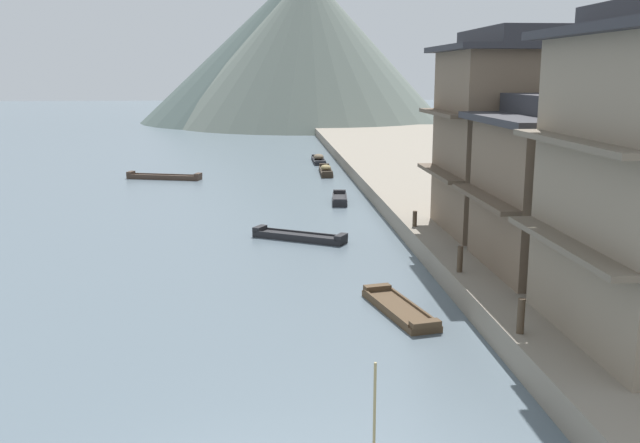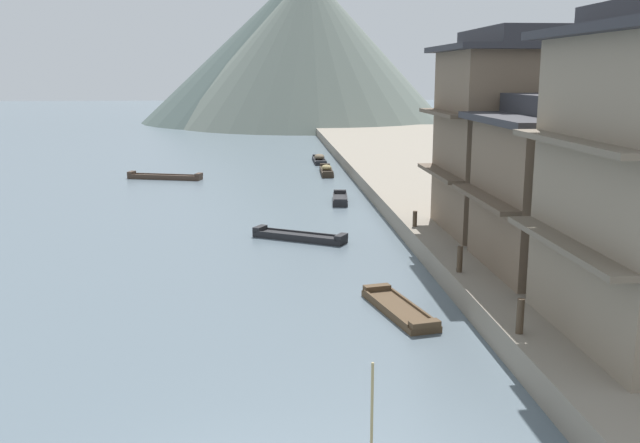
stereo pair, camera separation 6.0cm
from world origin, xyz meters
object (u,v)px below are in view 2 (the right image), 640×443
(boat_moored_second, at_px, (319,159))
(boat_midriver_drifting, at_px, (340,199))
(boat_midriver_upstream, at_px, (165,177))
(mooring_post_dock_far, at_px, (415,219))
(boat_moored_far, at_px, (326,171))
(house_waterfront_tall, at_px, (510,134))
(boat_moored_nearest, at_px, (399,309))
(house_waterfront_second, at_px, (574,186))
(boat_moored_third, at_px, (299,237))
(mooring_post_dock_mid, at_px, (460,259))
(mooring_post_dock_near, at_px, (520,316))

(boat_moored_second, bearing_deg, boat_midriver_drifting, -90.62)
(boat_midriver_upstream, distance_m, mooring_post_dock_far, 26.18)
(boat_moored_far, distance_m, house_waterfront_tall, 26.06)
(boat_moored_nearest, height_order, mooring_post_dock_far, mooring_post_dock_far)
(boat_midriver_upstream, distance_m, house_waterfront_second, 34.79)
(boat_midriver_drifting, bearing_deg, boat_moored_second, 89.38)
(boat_moored_third, height_order, mooring_post_dock_mid, mooring_post_dock_mid)
(boat_moored_second, bearing_deg, boat_midriver_upstream, -142.44)
(boat_moored_nearest, distance_m, boat_moored_far, 33.13)
(boat_moored_second, distance_m, boat_midriver_upstream, 15.54)
(boat_moored_third, relative_size, mooring_post_dock_mid, 4.83)
(mooring_post_dock_near, bearing_deg, mooring_post_dock_far, 90.00)
(boat_moored_second, relative_size, mooring_post_dock_near, 5.31)
(boat_moored_third, relative_size, mooring_post_dock_far, 6.29)
(boat_moored_third, bearing_deg, boat_moored_far, 81.91)
(boat_midriver_upstream, distance_m, mooring_post_dock_mid, 32.82)
(boat_moored_third, distance_m, mooring_post_dock_mid, 10.52)
(boat_midriver_upstream, bearing_deg, house_waterfront_tall, -51.43)
(boat_moored_nearest, xyz_separation_m, house_waterfront_tall, (6.34, 8.25, 5.05))
(boat_moored_nearest, relative_size, mooring_post_dock_far, 6.09)
(boat_moored_second, relative_size, boat_midriver_upstream, 0.90)
(boat_moored_nearest, distance_m, boat_midriver_upstream, 33.34)
(boat_midriver_drifting, distance_m, boat_midriver_upstream, 16.07)
(boat_midriver_drifting, bearing_deg, mooring_post_dock_near, -84.81)
(mooring_post_dock_near, bearing_deg, boat_midriver_drifting, 95.19)
(boat_midriver_upstream, height_order, mooring_post_dock_near, mooring_post_dock_near)
(boat_moored_second, height_order, house_waterfront_second, house_waterfront_second)
(boat_moored_far, distance_m, mooring_post_dock_far, 23.97)
(house_waterfront_second, bearing_deg, boat_moored_far, 101.04)
(boat_midriver_upstream, relative_size, mooring_post_dock_far, 8.04)
(boat_midriver_upstream, bearing_deg, boat_moored_third, -65.93)
(boat_moored_third, distance_m, house_waterfront_second, 13.36)
(boat_moored_nearest, bearing_deg, house_waterfront_tall, 52.43)
(boat_moored_second, height_order, mooring_post_dock_far, mooring_post_dock_far)
(boat_moored_second, height_order, boat_moored_third, boat_moored_second)
(boat_moored_far, bearing_deg, mooring_post_dock_mid, -86.29)
(boat_moored_third, height_order, boat_moored_far, boat_moored_far)
(boat_midriver_upstream, distance_m, house_waterfront_tall, 29.71)
(boat_midriver_upstream, xyz_separation_m, mooring_post_dock_far, (14.36, -21.87, 1.07))
(house_waterfront_tall, distance_m, mooring_post_dock_far, 5.64)
(boat_moored_far, height_order, mooring_post_dock_near, mooring_post_dock_near)
(house_waterfront_second, distance_m, mooring_post_dock_mid, 4.79)
(boat_moored_far, height_order, boat_midriver_drifting, boat_moored_far)
(boat_moored_second, bearing_deg, house_waterfront_tall, -79.60)
(boat_moored_far, relative_size, mooring_post_dock_mid, 5.42)
(boat_midriver_drifting, bearing_deg, boat_moored_third, -106.76)
(boat_moored_third, bearing_deg, boat_midriver_drifting, 73.24)
(boat_midriver_upstream, bearing_deg, boat_moored_second, 37.56)
(boat_moored_far, relative_size, mooring_post_dock_near, 5.15)
(boat_moored_third, xyz_separation_m, house_waterfront_second, (9.29, -8.84, 3.73))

